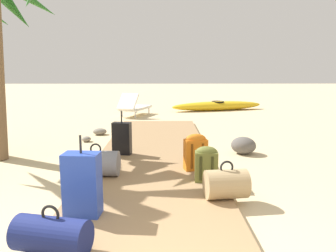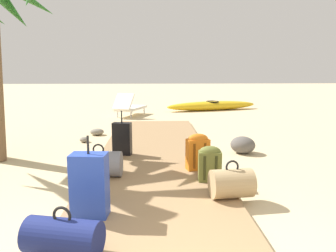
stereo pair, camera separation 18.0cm
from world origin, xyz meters
name	(u,v)px [view 1 (the left image)]	position (x,y,z in m)	size (l,w,h in m)	color
ground_plane	(153,175)	(0.00, 3.18, 0.00)	(60.00, 60.00, 0.00)	#D1BA8C
boardwalk	(154,158)	(0.00, 3.98, 0.04)	(1.99, 7.96, 0.08)	#9E7A51
duffel_bag_tan	(226,184)	(0.91, 2.06, 0.26)	(0.53, 0.41, 0.46)	tan
suitcase_black	(122,138)	(-0.58, 4.14, 0.37)	(0.35, 0.22, 0.79)	black
backpack_olive	(206,163)	(0.75, 2.67, 0.34)	(0.32, 0.22, 0.49)	olive
duffel_bag_navy	(52,235)	(-0.76, 0.88, 0.24)	(0.68, 0.44, 0.42)	navy
duffel_bag_grey	(96,163)	(-0.80, 2.93, 0.26)	(0.66, 0.39, 0.47)	slate
suitcase_blue	(82,184)	(-0.68, 1.62, 0.41)	(0.39, 0.26, 0.86)	#2847B7
backpack_orange	(196,151)	(0.65, 3.20, 0.37)	(0.37, 0.25, 0.55)	orange
lounge_chair	(134,106)	(-0.85, 9.53, 0.33)	(1.10, 1.65, 0.80)	white
kayak	(218,106)	(2.22, 11.06, 0.18)	(3.71, 1.63, 0.35)	gold
rock_left_mid	(100,131)	(-1.40, 6.32, 0.08)	(0.28, 0.33, 0.16)	gray
rock_left_near	(86,139)	(-1.55, 5.54, 0.06)	(0.20, 0.21, 0.12)	gray
rock_right_near	(243,145)	(1.67, 4.45, 0.16)	(0.43, 0.47, 0.32)	#5B5651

